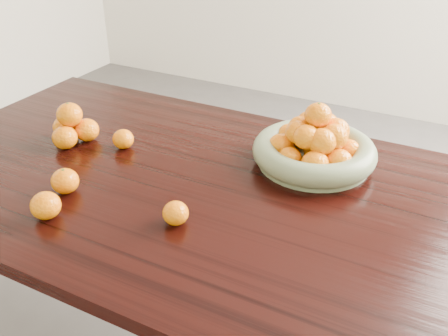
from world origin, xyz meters
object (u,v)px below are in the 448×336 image
at_px(dining_table, 226,216).
at_px(fruit_bowl, 314,147).
at_px(orange_pyramid, 72,127).
at_px(loose_orange_0, 65,181).

xyz_separation_m(dining_table, fruit_bowl, (0.17, 0.25, 0.15)).
xyz_separation_m(orange_pyramid, loose_orange_0, (0.19, -0.24, -0.02)).
distance_m(dining_table, loose_orange_0, 0.45).
bearing_deg(loose_orange_0, orange_pyramid, 128.50).
xyz_separation_m(fruit_bowl, orange_pyramid, (-0.74, -0.22, -0.00)).
bearing_deg(orange_pyramid, dining_table, -3.05).
distance_m(dining_table, fruit_bowl, 0.33).
bearing_deg(dining_table, loose_orange_0, -151.02).
distance_m(fruit_bowl, orange_pyramid, 0.77).
bearing_deg(dining_table, orange_pyramid, 176.95).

